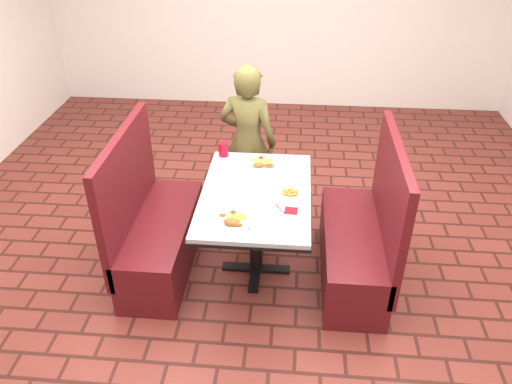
# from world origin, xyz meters

# --- Properties ---
(room) EXTENTS (7.00, 7.04, 2.82)m
(room) POSITION_xyz_m (0.00, 0.00, 1.91)
(room) COLOR maroon
(room) RESTS_ON ground
(dining_table) EXTENTS (0.81, 1.21, 0.75)m
(dining_table) POSITION_xyz_m (0.00, 0.00, 0.65)
(dining_table) COLOR #A7AAAC
(dining_table) RESTS_ON ground
(booth_bench_left) EXTENTS (0.47, 1.20, 1.17)m
(booth_bench_left) POSITION_xyz_m (-0.80, 0.00, 0.33)
(booth_bench_left) COLOR #5A1418
(booth_bench_left) RESTS_ON ground
(booth_bench_right) EXTENTS (0.47, 1.20, 1.17)m
(booth_bench_right) POSITION_xyz_m (0.80, 0.00, 0.33)
(booth_bench_right) COLOR #5A1418
(booth_bench_right) RESTS_ON ground
(diner_person) EXTENTS (0.57, 0.44, 1.42)m
(diner_person) POSITION_xyz_m (-0.15, 0.88, 0.71)
(diner_person) COLOR brown
(diner_person) RESTS_ON ground
(near_dinner_plate) EXTENTS (0.24, 0.24, 0.08)m
(near_dinner_plate) POSITION_xyz_m (-0.12, -0.38, 0.78)
(near_dinner_plate) COLOR white
(near_dinner_plate) RESTS_ON dining_table
(far_dinner_plate) EXTENTS (0.26, 0.26, 0.07)m
(far_dinner_plate) POSITION_xyz_m (0.02, 0.41, 0.77)
(far_dinner_plate) COLOR white
(far_dinner_plate) RESTS_ON dining_table
(plantain_plate) EXTENTS (0.19, 0.19, 0.03)m
(plantain_plate) POSITION_xyz_m (0.25, -0.01, 0.76)
(plantain_plate) COLOR white
(plantain_plate) RESTS_ON dining_table
(maroon_napkin) EXTENTS (0.10, 0.10, 0.00)m
(maroon_napkin) POSITION_xyz_m (0.26, -0.22, 0.75)
(maroon_napkin) COLOR #5E0E17
(maroon_napkin) RESTS_ON dining_table
(spoon_utensil) EXTENTS (0.07, 0.11, 0.00)m
(spoon_utensil) POSITION_xyz_m (0.18, -0.20, 0.75)
(spoon_utensil) COLOR silver
(spoon_utensil) RESTS_ON dining_table
(red_tumbler) EXTENTS (0.08, 0.08, 0.12)m
(red_tumbler) POSITION_xyz_m (-0.32, 0.54, 0.81)
(red_tumbler) COLOR red
(red_tumbler) RESTS_ON dining_table
(paper_napkin) EXTENTS (0.22, 0.20, 0.01)m
(paper_napkin) POSITION_xyz_m (0.24, -0.49, 0.76)
(paper_napkin) COLOR white
(paper_napkin) RESTS_ON dining_table
(knife_utensil) EXTENTS (0.10, 0.17, 0.00)m
(knife_utensil) POSITION_xyz_m (-0.04, -0.39, 0.76)
(knife_utensil) COLOR silver
(knife_utensil) RESTS_ON dining_table
(fork_utensil) EXTENTS (0.02, 0.16, 0.00)m
(fork_utensil) POSITION_xyz_m (-0.12, -0.34, 0.76)
(fork_utensil) COLOR silver
(fork_utensil) RESTS_ON dining_table
(lettuce_shreds) EXTENTS (0.28, 0.32, 0.00)m
(lettuce_shreds) POSITION_xyz_m (0.04, 0.06, 0.75)
(lettuce_shreds) COLOR #92CB51
(lettuce_shreds) RESTS_ON dining_table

